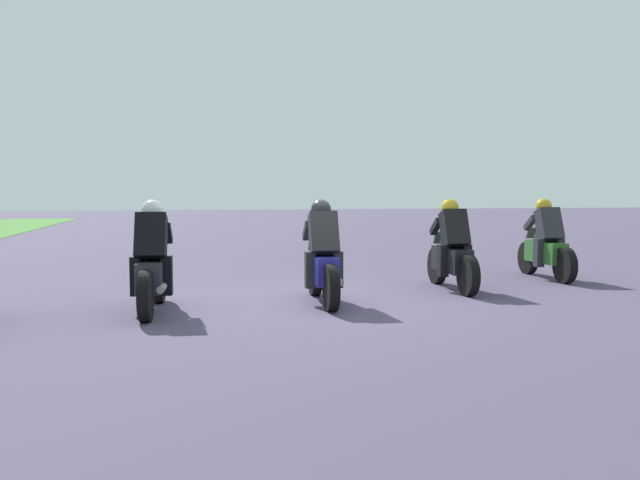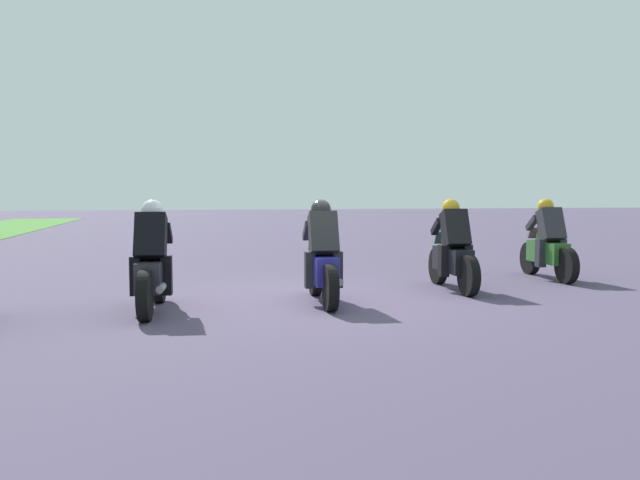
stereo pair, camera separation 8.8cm
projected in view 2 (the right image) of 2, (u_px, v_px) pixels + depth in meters
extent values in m
plane|color=#4B405A|center=(315.00, 299.00, 9.50)|extent=(120.00, 120.00, 0.00)
cylinder|color=black|center=(530.00, 258.00, 12.53)|extent=(0.65, 0.20, 0.64)
cylinder|color=black|center=(567.00, 266.00, 11.15)|extent=(0.65, 0.20, 0.64)
cube|color=#2E6428|center=(548.00, 252.00, 11.83)|extent=(1.13, 0.42, 0.40)
ellipsoid|color=#2E6428|center=(545.00, 236.00, 11.91)|extent=(0.51, 0.34, 0.24)
cube|color=red|center=(562.00, 254.00, 11.32)|extent=(0.07, 0.16, 0.08)
cylinder|color=#A5A5AD|center=(565.00, 261.00, 11.51)|extent=(0.43, 0.14, 0.10)
cube|color=#28282D|center=(551.00, 225.00, 11.69)|extent=(0.52, 0.44, 0.66)
sphere|color=gold|center=(546.00, 206.00, 11.89)|extent=(0.33, 0.33, 0.30)
cube|color=#724D5D|center=(535.00, 233.00, 12.30)|extent=(0.18, 0.27, 0.23)
cube|color=#28282D|center=(541.00, 253.00, 11.68)|extent=(0.19, 0.16, 0.52)
cube|color=#28282D|center=(561.00, 253.00, 11.74)|extent=(0.19, 0.16, 0.52)
cube|color=#28282D|center=(532.00, 223.00, 12.04)|extent=(0.39, 0.14, 0.31)
cube|color=#28282D|center=(550.00, 223.00, 12.09)|extent=(0.39, 0.14, 0.31)
cylinder|color=black|center=(438.00, 266.00, 11.16)|extent=(0.65, 0.19, 0.64)
cylinder|color=black|center=(469.00, 276.00, 9.78)|extent=(0.65, 0.19, 0.64)
cube|color=black|center=(453.00, 260.00, 10.45)|extent=(1.12, 0.40, 0.40)
ellipsoid|color=black|center=(451.00, 241.00, 10.53)|extent=(0.50, 0.33, 0.24)
cube|color=red|center=(464.00, 262.00, 9.95)|extent=(0.07, 0.16, 0.08)
cylinder|color=#A5A5AD|center=(470.00, 270.00, 10.14)|extent=(0.43, 0.13, 0.10)
cube|color=black|center=(455.00, 229.00, 10.32)|extent=(0.51, 0.43, 0.66)
sphere|color=gold|center=(451.00, 208.00, 10.51)|extent=(0.32, 0.32, 0.30)
cube|color=#4B705C|center=(442.00, 237.00, 10.92)|extent=(0.17, 0.27, 0.23)
cube|color=black|center=(443.00, 261.00, 10.30)|extent=(0.19, 0.15, 0.52)
cube|color=black|center=(467.00, 260.00, 10.37)|extent=(0.19, 0.15, 0.52)
cube|color=black|center=(437.00, 227.00, 10.66)|extent=(0.39, 0.13, 0.31)
cube|color=black|center=(457.00, 226.00, 10.72)|extent=(0.39, 0.13, 0.31)
cylinder|color=black|center=(315.00, 275.00, 9.88)|extent=(0.65, 0.19, 0.64)
cylinder|color=black|center=(330.00, 288.00, 8.50)|extent=(0.65, 0.19, 0.64)
cube|color=#2A2791|center=(322.00, 269.00, 9.18)|extent=(1.12, 0.40, 0.40)
ellipsoid|color=#2A2791|center=(321.00, 248.00, 9.26)|extent=(0.50, 0.33, 0.24)
cube|color=red|center=(328.00, 271.00, 8.68)|extent=(0.07, 0.16, 0.08)
cylinder|color=#A5A5AD|center=(337.00, 281.00, 8.87)|extent=(0.43, 0.13, 0.10)
cube|color=#242426|center=(323.00, 234.00, 9.05)|extent=(0.51, 0.43, 0.66)
sphere|color=#252529|center=(321.00, 210.00, 9.24)|extent=(0.32, 0.32, 0.30)
cube|color=#779251|center=(317.00, 243.00, 9.65)|extent=(0.17, 0.27, 0.23)
cube|color=#242426|center=(310.00, 270.00, 9.03)|extent=(0.19, 0.15, 0.52)
cube|color=#242426|center=(337.00, 269.00, 9.09)|extent=(0.19, 0.15, 0.52)
cube|color=#242426|center=(307.00, 231.00, 9.39)|extent=(0.39, 0.13, 0.31)
cube|color=#242426|center=(331.00, 231.00, 9.45)|extent=(0.39, 0.13, 0.31)
cylinder|color=black|center=(159.00, 281.00, 9.21)|extent=(0.65, 0.20, 0.64)
cylinder|color=black|center=(145.00, 296.00, 7.83)|extent=(0.65, 0.20, 0.64)
cube|color=#28282F|center=(152.00, 274.00, 8.51)|extent=(1.13, 0.43, 0.40)
ellipsoid|color=#28282F|center=(153.00, 252.00, 8.59)|extent=(0.51, 0.35, 0.24)
cube|color=red|center=(147.00, 278.00, 8.00)|extent=(0.08, 0.17, 0.08)
cylinder|color=#A5A5AD|center=(162.00, 288.00, 8.19)|extent=(0.43, 0.14, 0.10)
cube|color=black|center=(151.00, 237.00, 8.37)|extent=(0.52, 0.45, 0.66)
sphere|color=silver|center=(152.00, 211.00, 8.57)|extent=(0.33, 0.33, 0.30)
cube|color=slate|center=(157.00, 246.00, 8.98)|extent=(0.18, 0.27, 0.23)
cube|color=black|center=(136.00, 276.00, 8.36)|extent=(0.19, 0.16, 0.52)
cube|color=black|center=(167.00, 275.00, 8.41)|extent=(0.19, 0.16, 0.52)
cube|color=black|center=(141.00, 233.00, 8.72)|extent=(0.39, 0.14, 0.31)
cube|color=black|center=(168.00, 233.00, 8.77)|extent=(0.39, 0.14, 0.31)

